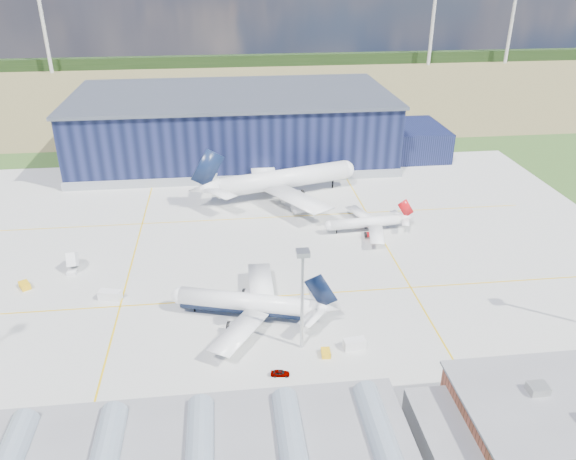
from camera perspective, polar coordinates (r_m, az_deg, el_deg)
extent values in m
plane|color=#35541F|center=(143.88, -4.24, -4.76)|extent=(600.00, 600.00, 0.00)
cube|color=#ADADA7|center=(152.53, -4.44, -2.82)|extent=(220.00, 160.00, 0.06)
cube|color=yellow|center=(135.36, -4.03, -6.90)|extent=(180.00, 0.40, 0.02)
cube|color=yellow|center=(174.79, -4.83, 1.15)|extent=(180.00, 0.40, 0.02)
cube|color=yellow|center=(154.68, -15.62, -3.35)|extent=(0.40, 120.00, 0.02)
cube|color=yellow|center=(158.65, 10.15, -1.95)|extent=(0.40, 120.00, 0.02)
cube|color=olive|center=(351.28, -6.13, 13.94)|extent=(600.00, 220.00, 0.01)
cube|color=black|center=(429.14, -6.39, 16.70)|extent=(600.00, 8.00, 8.00)
cylinder|color=silver|center=(431.15, -23.69, 19.02)|extent=(2.40, 2.40, 70.00)
cylinder|color=silver|center=(442.82, 14.57, 20.42)|extent=(2.40, 2.40, 70.00)
cylinder|color=silver|center=(467.07, 21.89, 19.72)|extent=(2.40, 2.40, 70.00)
cube|color=black|center=(226.89, -5.59, 10.40)|extent=(120.00, 60.00, 25.00)
cube|color=gray|center=(230.08, -5.47, 7.79)|extent=(121.00, 61.00, 3.20)
cube|color=#4A505D|center=(223.73, -5.74, 13.61)|extent=(122.00, 62.00, 1.20)
cube|color=black|center=(236.44, 12.45, 8.92)|extent=(24.00, 30.00, 12.00)
cube|color=black|center=(118.56, 25.56, -13.56)|extent=(44.00, 0.40, 1.40)
cube|color=black|center=(116.50, 25.90, -12.22)|extent=(44.00, 0.40, 1.40)
cube|color=#A7A7A3|center=(103.61, 24.05, -14.53)|extent=(3.20, 2.60, 1.60)
cube|color=slate|center=(92.94, -8.95, -20.94)|extent=(66.00, 23.00, 0.50)
cube|color=slate|center=(100.95, 16.01, -19.69)|extent=(10.00, 18.00, 6.00)
cylinder|color=#8999A9|center=(94.75, -18.04, -20.87)|extent=(4.40, 18.00, 4.40)
cylinder|color=#8999A9|center=(92.80, -8.96, -20.86)|extent=(4.40, 18.00, 4.40)
cylinder|color=#8999A9|center=(92.93, 0.26, -20.35)|extent=(4.40, 18.00, 4.40)
cylinder|color=#8999A9|center=(95.14, 9.17, -19.39)|extent=(4.40, 18.00, 4.40)
cylinder|color=silver|center=(113.45, 1.45, -7.45)|extent=(0.70, 0.70, 22.00)
cube|color=silver|center=(107.50, 1.51, -2.34)|extent=(2.60, 2.60, 1.00)
cube|color=yellow|center=(152.95, -25.19, -5.12)|extent=(3.65, 4.08, 1.45)
cube|color=yellow|center=(117.70, 3.86, -12.36)|extent=(1.99, 2.83, 1.18)
cube|color=white|center=(140.55, -17.62, -6.33)|extent=(5.70, 3.59, 2.31)
cube|color=white|center=(183.82, 0.01, 2.90)|extent=(4.63, 5.27, 2.23)
cube|color=white|center=(119.81, 6.78, -11.41)|extent=(4.71, 2.60, 2.17)
cube|color=white|center=(156.19, -20.99, -3.18)|extent=(2.85, 5.81, 3.58)
imported|color=#99999E|center=(112.69, -0.80, -14.33)|extent=(3.87, 1.98, 1.26)
imported|color=#99999E|center=(113.77, 18.28, -15.48)|extent=(3.93, 1.44, 1.29)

